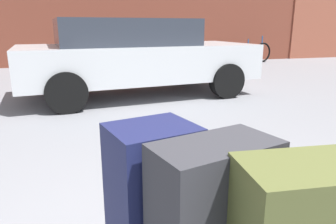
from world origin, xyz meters
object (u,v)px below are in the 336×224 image
(bicycle_leaning, at_px, (252,53))
(bollard_kerb_near, at_px, (178,61))
(bollard_kerb_mid, at_px, (228,59))
(parked_car, at_px, (136,55))
(suitcase_navy_front_left, at_px, (153,195))

(bicycle_leaning, distance_m, bollard_kerb_near, 3.64)
(bollard_kerb_mid, bearing_deg, bicycle_leaning, 40.56)
(bollard_kerb_near, xyz_separation_m, bollard_kerb_mid, (1.58, 0.00, 0.00))
(parked_car, bearing_deg, suitcase_navy_front_left, -100.40)
(bollard_kerb_mid, bearing_deg, parked_car, -140.40)
(suitcase_navy_front_left, xyz_separation_m, bicycle_leaning, (5.99, 9.07, -0.26))
(parked_car, height_order, bicycle_leaning, parked_car)
(bicycle_leaning, relative_size, bollard_kerb_mid, 2.61)
(bicycle_leaning, bearing_deg, bollard_kerb_mid, -139.44)
(parked_car, relative_size, bicycle_leaning, 2.55)
(bollard_kerb_near, bearing_deg, suitcase_navy_front_left, -109.39)
(suitcase_navy_front_left, xyz_separation_m, parked_car, (0.88, 4.79, 0.13))
(suitcase_navy_front_left, relative_size, bicycle_leaning, 0.33)
(parked_car, distance_m, bicycle_leaning, 6.67)
(bollard_kerb_near, bearing_deg, parked_car, -122.68)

